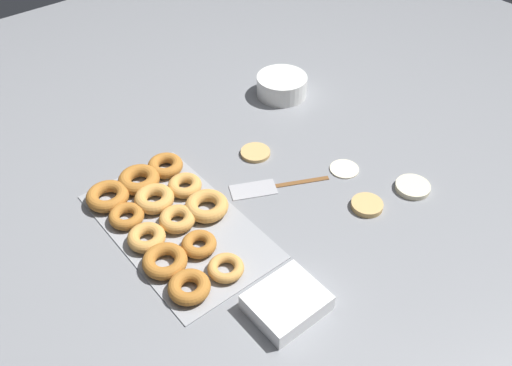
{
  "coord_description": "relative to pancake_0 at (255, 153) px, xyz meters",
  "views": [
    {
      "loc": [
        0.78,
        -0.76,
        0.99
      ],
      "look_at": [
        -0.03,
        -0.1,
        0.04
      ],
      "focal_mm": 38.0,
      "sensor_mm": 36.0,
      "label": 1
    }
  ],
  "objects": [
    {
      "name": "batter_bowl",
      "position": [
        -0.19,
        0.27,
        0.03
      ],
      "size": [
        0.16,
        0.16,
        0.07
      ],
      "color": "white",
      "rests_on": "ground_plane"
    },
    {
      "name": "container_stack",
      "position": [
        0.45,
        -0.28,
        0.02
      ],
      "size": [
        0.13,
        0.16,
        0.04
      ],
      "color": "white",
      "rests_on": "ground_plane"
    },
    {
      "name": "pancake_3",
      "position": [
        0.38,
        0.23,
        0.0
      ],
      "size": [
        0.09,
        0.09,
        0.01
      ],
      "primitive_type": "cylinder",
      "color": "beige",
      "rests_on": "ground_plane"
    },
    {
      "name": "pancake_2",
      "position": [
        0.35,
        0.09,
        0.0
      ],
      "size": [
        0.08,
        0.08,
        0.02
      ],
      "primitive_type": "cylinder",
      "color": "tan",
      "rests_on": "ground_plane"
    },
    {
      "name": "pancake_1",
      "position": [
        0.21,
        0.15,
        -0.0
      ],
      "size": [
        0.08,
        0.08,
        0.01
      ],
      "primitive_type": "cylinder",
      "color": "beige",
      "rests_on": "ground_plane"
    },
    {
      "name": "donut_tray",
      "position": [
        0.07,
        -0.34,
        0.01
      ],
      "size": [
        0.51,
        0.3,
        0.04
      ],
      "color": "#93969B",
      "rests_on": "ground_plane"
    },
    {
      "name": "ground_plane",
      "position": [
        0.16,
        -0.01,
        -0.01
      ],
      "size": [
        3.0,
        3.0,
        0.0
      ],
      "primitive_type": "plane",
      "color": "gray"
    },
    {
      "name": "spatula",
      "position": [
        0.13,
        -0.07,
        -0.0
      ],
      "size": [
        0.15,
        0.26,
        0.01
      ],
      "rotation": [
        0.0,
        0.0,
        4.26
      ],
      "color": "brown",
      "rests_on": "ground_plane"
    },
    {
      "name": "pancake_0",
      "position": [
        0.0,
        0.0,
        0.0
      ],
      "size": [
        0.09,
        0.09,
        0.01
      ],
      "primitive_type": "cylinder",
      "color": "tan",
      "rests_on": "ground_plane"
    }
  ]
}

